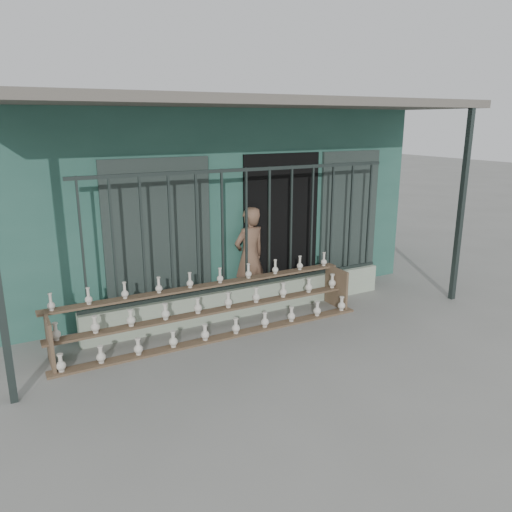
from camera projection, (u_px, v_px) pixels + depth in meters
name	position (u px, v px, depth m)	size (l,w,h in m)	color
ground	(292.00, 345.00, 6.66)	(60.00, 60.00, 0.00)	slate
workshop_building	(178.00, 188.00, 9.83)	(7.40, 6.60, 3.21)	#285549
parapet_wall	(247.00, 300.00, 7.71)	(5.00, 0.20, 0.45)	#9DAD94
security_fence	(246.00, 229.00, 7.41)	(5.00, 0.04, 1.80)	#283330
shelf_rack	(213.00, 309.00, 6.98)	(4.50, 0.68, 0.85)	brown
elderly_woman	(250.00, 257.00, 7.97)	(0.59, 0.38, 1.60)	brown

